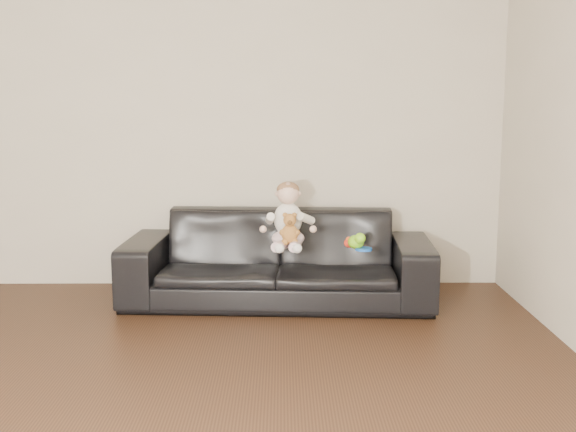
{
  "coord_description": "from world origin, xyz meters",
  "views": [
    {
      "loc": [
        0.81,
        -2.79,
        1.46
      ],
      "look_at": [
        0.85,
        2.15,
        0.64
      ],
      "focal_mm": 45.0,
      "sensor_mm": 36.0,
      "label": 1
    }
  ],
  "objects_px": {
    "toy_rattle": "(349,243)",
    "toy_blue_disc": "(364,249)",
    "sofa": "(278,258)",
    "baby": "(288,219)",
    "toy_green": "(356,242)",
    "teddy_bear": "(290,229)"
  },
  "relations": [
    {
      "from": "toy_rattle",
      "to": "toy_blue_disc",
      "type": "distance_m",
      "value": 0.13
    },
    {
      "from": "baby",
      "to": "toy_green",
      "type": "distance_m",
      "value": 0.5
    },
    {
      "from": "sofa",
      "to": "toy_rattle",
      "type": "relative_size",
      "value": 32.56
    },
    {
      "from": "toy_blue_disc",
      "to": "toy_green",
      "type": "bearing_deg",
      "value": 133.24
    },
    {
      "from": "teddy_bear",
      "to": "toy_rattle",
      "type": "distance_m",
      "value": 0.45
    },
    {
      "from": "sofa",
      "to": "baby",
      "type": "height_order",
      "value": "baby"
    },
    {
      "from": "teddy_bear",
      "to": "sofa",
      "type": "bearing_deg",
      "value": 122.76
    },
    {
      "from": "toy_rattle",
      "to": "toy_green",
      "type": "bearing_deg",
      "value": -35.72
    },
    {
      "from": "teddy_bear",
      "to": "toy_rattle",
      "type": "relative_size",
      "value": 3.16
    },
    {
      "from": "baby",
      "to": "toy_blue_disc",
      "type": "distance_m",
      "value": 0.56
    },
    {
      "from": "sofa",
      "to": "baby",
      "type": "relative_size",
      "value": 4.75
    },
    {
      "from": "sofa",
      "to": "teddy_bear",
      "type": "distance_m",
      "value": 0.37
    },
    {
      "from": "baby",
      "to": "toy_rattle",
      "type": "height_order",
      "value": "baby"
    },
    {
      "from": "toy_rattle",
      "to": "toy_blue_disc",
      "type": "bearing_deg",
      "value": -41.85
    },
    {
      "from": "baby",
      "to": "toy_green",
      "type": "relative_size",
      "value": 3.37
    },
    {
      "from": "sofa",
      "to": "baby",
      "type": "distance_m",
      "value": 0.33
    },
    {
      "from": "sofa",
      "to": "teddy_bear",
      "type": "height_order",
      "value": "teddy_bear"
    },
    {
      "from": "sofa",
      "to": "toy_green",
      "type": "relative_size",
      "value": 15.99
    },
    {
      "from": "toy_green",
      "to": "baby",
      "type": "bearing_deg",
      "value": 174.26
    },
    {
      "from": "teddy_bear",
      "to": "toy_blue_disc",
      "type": "xyz_separation_m",
      "value": [
        0.51,
        0.04,
        -0.15
      ]
    },
    {
      "from": "sofa",
      "to": "toy_rattle",
      "type": "xyz_separation_m",
      "value": [
        0.49,
        -0.13,
        0.13
      ]
    },
    {
      "from": "teddy_bear",
      "to": "toy_blue_disc",
      "type": "relative_size",
      "value": 1.84
    }
  ]
}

